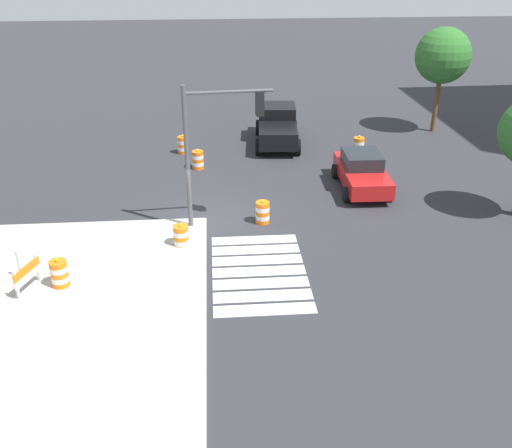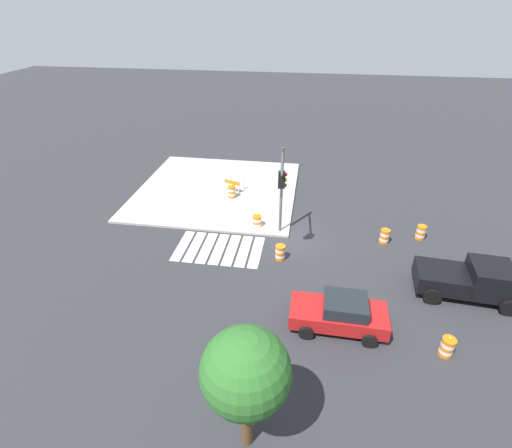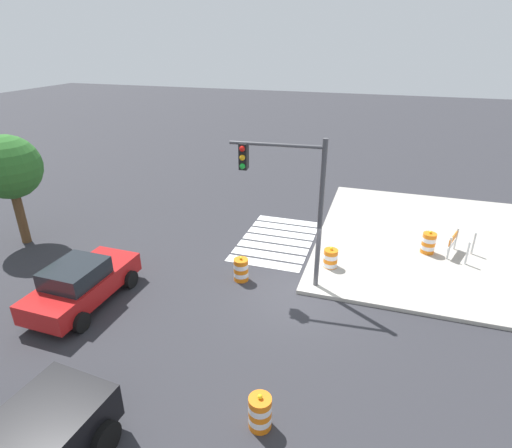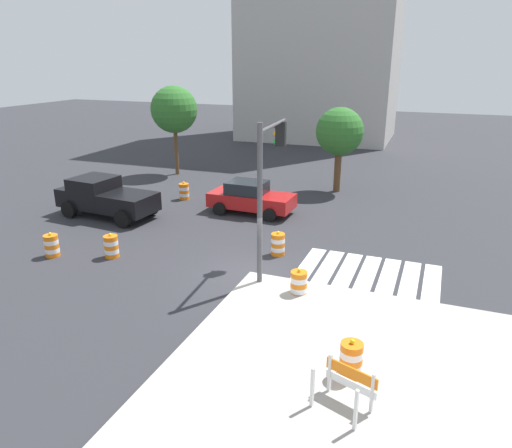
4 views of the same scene
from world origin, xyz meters
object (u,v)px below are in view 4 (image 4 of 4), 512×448
traffic_barrel_crosswalk_end (52,246)px  street_tree_streetside_near (340,132)px  pickup_truck (104,197)px  traffic_barrel_near_corner (184,191)px  traffic_barrel_median_near (299,284)px  street_tree_streetside_mid (174,110)px  traffic_barrel_on_sidewalk (351,359)px  sports_car (250,197)px  construction_barricade (347,383)px  traffic_barrel_median_far (278,244)px  traffic_barrel_far_curb (111,246)px  traffic_light_pole (269,169)px

traffic_barrel_crosswalk_end → street_tree_streetside_near: 16.62m
pickup_truck → traffic_barrel_near_corner: size_ratio=5.19×
traffic_barrel_median_near → street_tree_streetside_near: size_ratio=0.21×
street_tree_streetside_near → street_tree_streetside_mid: (-11.11, 0.45, 0.80)m
street_tree_streetside_mid → traffic_barrel_on_sidewalk: bearing=-49.5°
traffic_barrel_near_corner → traffic_barrel_crosswalk_end: 9.19m
street_tree_streetside_near → sports_car: bearing=-119.2°
construction_barricade → traffic_barrel_median_far: bearing=118.6°
pickup_truck → traffic_barrel_crosswalk_end: bearing=-74.7°
street_tree_streetside_near → street_tree_streetside_mid: street_tree_streetside_mid is taller
pickup_truck → traffic_barrel_far_curb: 5.68m
traffic_barrel_crosswalk_end → traffic_barrel_median_far: bearing=22.4°
sports_car → traffic_barrel_crosswalk_end: size_ratio=4.25×
traffic_barrel_median_far → traffic_barrel_far_curb: same height
traffic_barrel_near_corner → street_tree_streetside_mid: street_tree_streetside_mid is taller
construction_barricade → street_tree_streetside_near: 19.25m
traffic_barrel_near_corner → street_tree_streetside_mid: 7.40m
traffic_barrel_median_far → street_tree_streetside_mid: 16.00m
sports_car → traffic_barrel_near_corner: sports_car is taller
construction_barricade → street_tree_streetside_near: street_tree_streetside_near is taller
pickup_truck → street_tree_streetside_near: street_tree_streetside_near is taller
traffic_barrel_far_curb → traffic_light_pole: bearing=8.4°
traffic_barrel_far_curb → sports_car: bearing=68.0°
pickup_truck → traffic_barrel_median_near: size_ratio=5.19×
traffic_barrel_on_sidewalk → street_tree_streetside_near: 18.19m
traffic_barrel_near_corner → construction_barricade: (11.90, -13.75, 0.27)m
traffic_barrel_near_corner → traffic_barrel_median_far: size_ratio=1.00×
traffic_barrel_near_corner → traffic_barrel_far_curb: same height
street_tree_streetside_near → traffic_barrel_on_sidewalk: bearing=-76.6°
street_tree_streetside_near → traffic_barrel_crosswalk_end: bearing=-121.3°
construction_barricade → street_tree_streetside_mid: street_tree_streetside_mid is taller
traffic_barrel_crosswalk_end → traffic_barrel_far_curb: same height
construction_barricade → traffic_barrel_near_corner: bearing=130.9°
traffic_barrel_far_curb → construction_barricade: 11.80m
pickup_truck → street_tree_streetside_mid: street_tree_streetside_mid is taller
construction_barricade → traffic_light_pole: 8.24m
pickup_truck → traffic_barrel_on_sidewalk: size_ratio=5.19×
traffic_barrel_near_corner → traffic_barrel_median_far: 9.43m
traffic_barrel_on_sidewalk → construction_barricade: traffic_barrel_on_sidewalk is taller
pickup_truck → sports_car: bearing=25.0°
traffic_barrel_crosswalk_end → traffic_light_pole: size_ratio=0.19×
pickup_truck → street_tree_streetside_mid: bearing=97.6°
traffic_barrel_crosswalk_end → traffic_barrel_median_near: (10.20, 0.29, 0.00)m
pickup_truck → traffic_barrel_median_near: bearing=-22.6°
pickup_truck → street_tree_streetside_near: size_ratio=1.08×
construction_barricade → street_tree_streetside_mid: bearing=129.0°
traffic_barrel_crosswalk_end → traffic_barrel_far_curb: size_ratio=1.00×
traffic_barrel_far_curb → street_tree_streetside_mid: bearing=109.8°
traffic_barrel_on_sidewalk → pickup_truck: bearing=148.5°
traffic_barrel_median_far → traffic_barrel_far_curb: (-6.11, -2.65, 0.00)m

